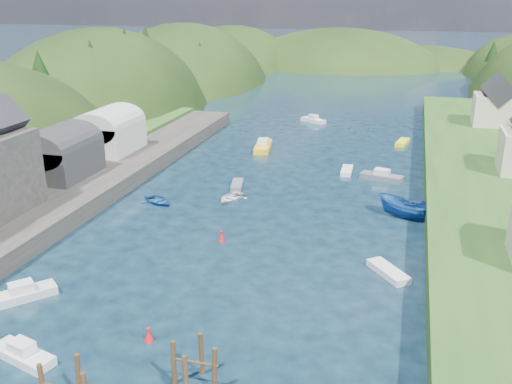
% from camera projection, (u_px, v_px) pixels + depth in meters
% --- Properties ---
extents(ground, '(600.00, 600.00, 0.00)m').
position_uv_depth(ground, '(298.00, 168.00, 79.44)').
color(ground, black).
rests_on(ground, ground).
extents(hillside_left, '(44.00, 245.56, 52.00)m').
position_uv_depth(hillside_left, '(104.00, 154.00, 116.05)').
color(hillside_left, black).
rests_on(hillside_left, ground).
extents(far_hills, '(103.00, 68.00, 44.00)m').
position_uv_depth(far_hills, '(372.00, 96.00, 195.49)').
color(far_hills, black).
rests_on(far_hills, ground).
extents(hill_trees, '(90.32, 146.91, 11.87)m').
position_uv_depth(hill_trees, '(320.00, 74.00, 89.47)').
color(hill_trees, black).
rests_on(hill_trees, ground).
extents(quay_left, '(12.00, 110.00, 2.00)m').
position_uv_depth(quay_left, '(7.00, 224.00, 57.80)').
color(quay_left, '#2D2B28').
rests_on(quay_left, ground).
extents(boat_sheds, '(7.00, 21.00, 7.50)m').
position_uv_depth(boat_sheds, '(86.00, 138.00, 74.15)').
color(boat_sheds, '#2D2D30').
rests_on(boat_sheds, quay_left).
extents(terrace_right, '(16.00, 120.00, 2.40)m').
position_uv_depth(terrace_right, '(500.00, 201.00, 63.72)').
color(terrace_right, '#234719').
rests_on(terrace_right, ground).
extents(piling_cluster_far, '(3.20, 2.99, 3.73)m').
position_uv_depth(piling_cluster_far, '(194.00, 370.00, 35.16)').
color(piling_cluster_far, '#382314').
rests_on(piling_cluster_far, ground).
extents(channel_buoy_near, '(0.70, 0.70, 1.10)m').
position_uv_depth(channel_buoy_near, '(149.00, 335.00, 40.17)').
color(channel_buoy_near, red).
rests_on(channel_buoy_near, ground).
extents(channel_buoy_far, '(0.70, 0.70, 1.10)m').
position_uv_depth(channel_buoy_far, '(222.00, 236.00, 56.26)').
color(channel_buoy_far, red).
rests_on(channel_buoy_far, ground).
extents(moored_boats, '(34.55, 97.64, 2.35)m').
position_uv_depth(moored_boats, '(259.00, 210.00, 62.58)').
color(moored_boats, '#595C66').
rests_on(moored_boats, ground).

